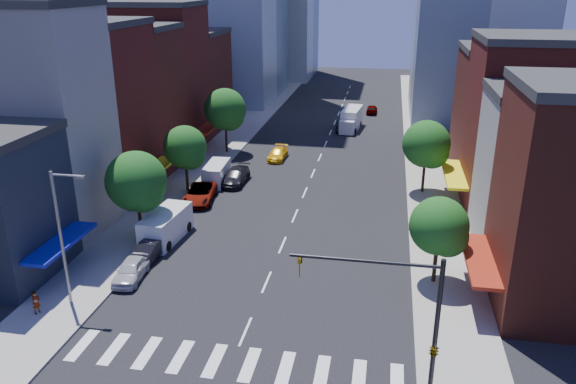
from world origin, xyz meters
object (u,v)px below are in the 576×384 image
(parked_car_third, at_px, (200,194))
(cargo_van_far, at_px, (216,174))
(box_truck, at_px, (351,120))
(parked_car_second, at_px, (148,252))
(parked_car_front, at_px, (131,270))
(parked_car_rear, at_px, (236,176))
(traffic_car_far, at_px, (372,109))
(taxi, at_px, (278,154))
(pedestrian_near, at_px, (36,302))
(pedestrian_far, at_px, (153,229))
(cargo_van_near, at_px, (165,227))
(traffic_car_oncoming, at_px, (342,125))

(parked_car_third, bearing_deg, cargo_van_far, 82.70)
(box_truck, bearing_deg, parked_car_second, -99.81)
(parked_car_front, bearing_deg, parked_car_rear, 79.84)
(parked_car_front, height_order, traffic_car_far, parked_car_front)
(taxi, bearing_deg, box_truck, 66.66)
(pedestrian_near, bearing_deg, parked_car_front, -17.80)
(parked_car_front, distance_m, pedestrian_far, 6.39)
(parked_car_front, xyz_separation_m, traffic_car_far, (14.66, 56.25, -0.04))
(cargo_van_near, height_order, taxi, cargo_van_near)
(parked_car_rear, relative_size, cargo_van_far, 1.06)
(parked_car_second, relative_size, taxi, 0.92)
(parked_car_front, distance_m, box_truck, 47.10)
(cargo_van_near, bearing_deg, parked_car_second, -85.19)
(parked_car_second, distance_m, traffic_car_far, 55.32)
(parked_car_front, height_order, cargo_van_near, cargo_van_near)
(parked_car_front, xyz_separation_m, parked_car_second, (0.00, 2.91, -0.04))
(traffic_car_far, bearing_deg, pedestrian_far, 73.50)
(cargo_van_near, relative_size, traffic_car_far, 1.44)
(cargo_van_near, xyz_separation_m, box_truck, (12.15, 39.04, 0.20))
(parked_car_rear, height_order, cargo_van_far, cargo_van_far)
(parked_car_second, bearing_deg, traffic_car_far, 78.14)
(parked_car_rear, distance_m, cargo_van_near, 14.33)
(taxi, bearing_deg, traffic_car_far, 71.28)
(taxi, relative_size, pedestrian_near, 2.95)
(parked_car_second, height_order, parked_car_rear, parked_car_rear)
(parked_car_rear, bearing_deg, traffic_car_oncoming, 70.68)
(parked_car_front, bearing_deg, parked_car_second, 85.37)
(cargo_van_near, bearing_deg, cargo_van_far, 94.53)
(parked_car_third, bearing_deg, pedestrian_far, -103.69)
(traffic_car_far, distance_m, pedestrian_far, 52.34)
(parked_car_third, bearing_deg, traffic_car_far, 63.16)
(parked_car_front, relative_size, parked_car_second, 1.03)
(parked_car_third, height_order, traffic_car_far, parked_car_third)
(parked_car_front, bearing_deg, box_truck, 70.44)
(parked_car_front, relative_size, cargo_van_near, 0.74)
(parked_car_second, bearing_deg, parked_car_rear, 87.07)
(parked_car_second, distance_m, cargo_van_far, 17.50)
(parked_car_third, distance_m, box_truck, 32.73)
(parked_car_third, bearing_deg, traffic_car_oncoming, 62.28)
(cargo_van_far, xyz_separation_m, traffic_car_far, (14.65, 35.85, -0.35))
(parked_car_third, relative_size, traffic_car_far, 1.39)
(parked_car_third, height_order, cargo_van_near, cargo_van_near)
(pedestrian_far, bearing_deg, taxi, 175.91)
(traffic_car_oncoming, bearing_deg, parked_car_second, 72.49)
(parked_car_front, height_order, pedestrian_near, pedestrian_near)
(taxi, xyz_separation_m, pedestrian_near, (-8.55, -35.05, 0.26))
(parked_car_front, distance_m, cargo_van_near, 6.48)
(parked_car_second, distance_m, taxi, 27.19)
(pedestrian_near, bearing_deg, parked_car_rear, 5.20)
(taxi, distance_m, pedestrian_far, 24.07)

